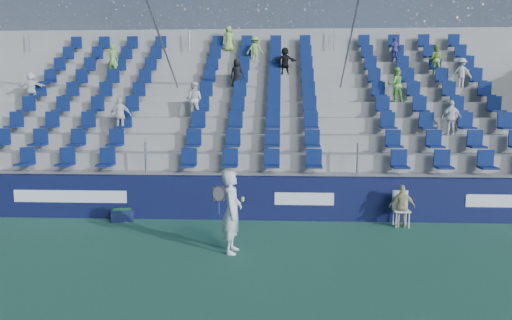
{
  "coord_description": "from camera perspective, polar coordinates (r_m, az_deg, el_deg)",
  "views": [
    {
      "loc": [
        0.9,
        -10.35,
        3.35
      ],
      "look_at": [
        0.2,
        2.8,
        1.7
      ],
      "focal_mm": 35.0,
      "sensor_mm": 36.0,
      "label": 1
    }
  ],
  "objects": [
    {
      "name": "ground",
      "position": [
        10.91,
        -1.87,
        -10.74
      ],
      "size": [
        70.0,
        70.0,
        0.0
      ],
      "primitive_type": "plane",
      "color": "#29614A",
      "rests_on": "ground"
    },
    {
      "name": "sponsor_wall",
      "position": [
        13.8,
        -0.74,
        -4.35
      ],
      "size": [
        24.0,
        0.32,
        1.2
      ],
      "color": "#10153C",
      "rests_on": "ground"
    },
    {
      "name": "grandstand",
      "position": [
        18.65,
        0.28,
        3.41
      ],
      "size": [
        24.0,
        8.17,
        6.63
      ],
      "color": "#959691",
      "rests_on": "ground"
    },
    {
      "name": "tennis_player",
      "position": [
        10.83,
        -2.77,
        -5.93
      ],
      "size": [
        0.69,
        0.68,
        1.8
      ],
      "color": "silver",
      "rests_on": "ground"
    },
    {
      "name": "line_judge_chair",
      "position": [
        13.66,
        16.21,
        -5.07
      ],
      "size": [
        0.41,
        0.42,
        0.93
      ],
      "color": "white",
      "rests_on": "ground"
    },
    {
      "name": "line_judge",
      "position": [
        13.51,
        16.35,
        -5.08
      ],
      "size": [
        0.67,
        0.32,
        1.11
      ],
      "primitive_type": "imported",
      "rotation": [
        0.0,
        0.0,
        3.07
      ],
      "color": "tan",
      "rests_on": "ground"
    },
    {
      "name": "ball_bin",
      "position": [
        14.16,
        -15.03,
        -6.03
      ],
      "size": [
        0.68,
        0.54,
        0.34
      ],
      "color": "#0F1939",
      "rests_on": "ground"
    }
  ]
}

